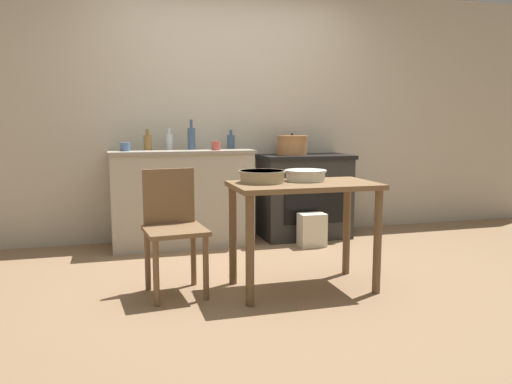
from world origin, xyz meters
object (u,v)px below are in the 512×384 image
at_px(chair, 173,226).
at_px(mixing_bowl_small, 306,175).
at_px(stock_pot, 292,145).
at_px(mixing_bowl_large, 262,176).
at_px(bottle_left, 148,142).
at_px(stove, 304,196).
at_px(flour_sack, 312,230).
at_px(bottle_far_left, 169,141).
at_px(bottle_mid_left, 231,141).
at_px(cup_center_right, 216,146).
at_px(bottle_center_left, 191,138).
at_px(cup_center, 125,147).
at_px(work_table, 304,202).

bearing_deg(chair, mixing_bowl_small, -9.86).
xyz_separation_m(stock_pot, mixing_bowl_large, (-0.75, -1.47, -0.14)).
bearing_deg(mixing_bowl_large, bottle_left, 114.17).
height_order(stove, flour_sack, stove).
bearing_deg(bottle_left, mixing_bowl_small, -55.98).
relative_size(mixing_bowl_large, bottle_far_left, 1.59).
height_order(bottle_left, bottle_mid_left, bottle_left).
xyz_separation_m(mixing_bowl_small, cup_center_right, (-0.39, 1.31, 0.16)).
xyz_separation_m(stove, chair, (-1.50, -1.36, 0.04)).
bearing_deg(flour_sack, cup_center_right, 162.23).
distance_m(bottle_center_left, cup_center, 0.63).
xyz_separation_m(bottle_left, bottle_mid_left, (0.82, 0.07, -0.00)).
height_order(mixing_bowl_small, cup_center_right, cup_center_right).
relative_size(bottle_left, cup_center_right, 2.35).
distance_m(flour_sack, stock_pot, 0.90).
xyz_separation_m(chair, flour_sack, (1.43, 0.96, -0.31)).
bearing_deg(stock_pot, bottle_far_left, 176.01).
height_order(stove, stock_pot, stock_pot).
xyz_separation_m(bottle_far_left, cup_center_right, (0.41, -0.23, -0.04)).
bearing_deg(flour_sack, stock_pot, 97.71).
xyz_separation_m(flour_sack, stock_pot, (-0.06, 0.42, 0.79)).
bearing_deg(bottle_center_left, work_table, -71.06).
xyz_separation_m(stock_pot, bottle_left, (-1.43, 0.04, 0.04)).
bearing_deg(stove, cup_center_right, -172.42).
distance_m(chair, bottle_center_left, 1.55).
xyz_separation_m(mixing_bowl_large, cup_center, (-0.89, 1.39, 0.15)).
distance_m(flour_sack, cup_center, 1.91).
bearing_deg(bottle_mid_left, stock_pot, -10.07).
height_order(bottle_left, cup_center_right, bottle_left).
xyz_separation_m(mixing_bowl_small, bottle_left, (-1.01, 1.49, 0.19)).
xyz_separation_m(stock_pot, bottle_far_left, (-1.22, 0.09, 0.05)).
bearing_deg(mixing_bowl_small, bottle_left, 124.02).
xyz_separation_m(stove, work_table, (-0.61, -1.53, 0.20)).
relative_size(bottle_center_left, cup_center_right, 3.39).
relative_size(chair, bottle_center_left, 2.99).
distance_m(stove, bottle_mid_left, 0.94).
bearing_deg(bottle_far_left, bottle_left, -166.80).
xyz_separation_m(stove, mixing_bowl_small, (-0.56, -1.43, 0.38)).
bearing_deg(bottle_mid_left, chair, -117.03).
bearing_deg(cup_center, chair, -78.26).
bearing_deg(mixing_bowl_large, cup_center, 122.44).
bearing_deg(flour_sack, work_table, -115.32).
bearing_deg(stove, mixing_bowl_small, -111.24).
bearing_deg(cup_center, stock_pot, 2.65).
xyz_separation_m(chair, mixing_bowl_small, (0.94, -0.07, 0.33)).
bearing_deg(cup_center_right, cup_center, 175.25).
distance_m(stock_pot, bottle_center_left, 1.02).
bearing_deg(stock_pot, cup_center_right, -169.89).
relative_size(stock_pot, bottle_left, 1.61).
distance_m(bottle_far_left, bottle_center_left, 0.22).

